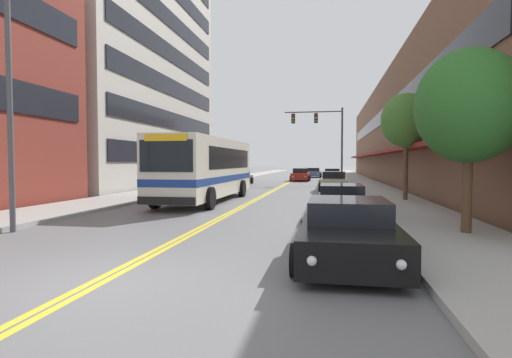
{
  "coord_description": "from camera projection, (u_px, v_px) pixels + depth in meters",
  "views": [
    {
      "loc": [
        3.92,
        -6.3,
        2.08
      ],
      "look_at": [
        -0.64,
        18.9,
        0.99
      ],
      "focal_mm": 28.0,
      "sensor_mm": 36.0,
      "label": 1
    }
  ],
  "objects": [
    {
      "name": "ground_plane",
      "position": [
        291.0,
        181.0,
        43.35
      ],
      "size": [
        240.0,
        240.0,
        0.0
      ],
      "primitive_type": "plane",
      "color": "slate"
    },
    {
      "name": "sidewalk_left",
      "position": [
        227.0,
        180.0,
        44.63
      ],
      "size": [
        3.36,
        106.0,
        0.16
      ],
      "color": "#9E9B96",
      "rests_on": "ground_plane"
    },
    {
      "name": "sidewalk_right",
      "position": [
        359.0,
        181.0,
        42.08
      ],
      "size": [
        3.36,
        106.0,
        0.16
      ],
      "color": "#9E9B96",
      "rests_on": "ground_plane"
    },
    {
      "name": "centre_line",
      "position": [
        291.0,
        181.0,
        43.35
      ],
      "size": [
        0.34,
        106.0,
        0.01
      ],
      "color": "yellow",
      "rests_on": "ground_plane"
    },
    {
      "name": "office_tower_left",
      "position": [
        107.0,
        58.0,
        34.72
      ],
      "size": [
        12.08,
        22.54,
        22.28
      ],
      "color": "#BCB7AD",
      "rests_on": "ground_plane"
    },
    {
      "name": "storefront_row_right",
      "position": [
        419.0,
        131.0,
        40.81
      ],
      "size": [
        9.1,
        68.0,
        10.43
      ],
      "color": "brown",
      "rests_on": "ground_plane"
    },
    {
      "name": "city_bus",
      "position": [
        207.0,
        167.0,
        21.25
      ],
      "size": [
        2.85,
        10.88,
        3.26
      ],
      "color": "silver",
      "rests_on": "ground_plane"
    },
    {
      "name": "car_dark_grey_parked_left_near",
      "position": [
        239.0,
        178.0,
        37.28
      ],
      "size": [
        2.1,
        4.73,
        1.25
      ],
      "color": "#38383D",
      "rests_on": "ground_plane"
    },
    {
      "name": "car_beige_parked_left_far",
      "position": [
        220.0,
        180.0,
        31.3
      ],
      "size": [
        2.19,
        4.87,
        1.41
      ],
      "color": "#BCAD89",
      "rests_on": "ground_plane"
    },
    {
      "name": "car_black_parked_right_foreground",
      "position": [
        348.0,
        232.0,
        8.49
      ],
      "size": [
        2.18,
        4.79,
        1.28
      ],
      "color": "black",
      "rests_on": "ground_plane"
    },
    {
      "name": "car_champagne_parked_right_mid",
      "position": [
        334.0,
        182.0,
        28.35
      ],
      "size": [
        2.07,
        4.17,
        1.41
      ],
      "color": "beige",
      "rests_on": "ground_plane"
    },
    {
      "name": "car_charcoal_parked_right_far",
      "position": [
        342.0,
        203.0,
        14.54
      ],
      "size": [
        2.02,
        4.88,
        1.26
      ],
      "color": "#232328",
      "rests_on": "ground_plane"
    },
    {
      "name": "car_white_parked_right_end",
      "position": [
        332.0,
        175.0,
        45.64
      ],
      "size": [
        2.16,
        4.8,
        1.33
      ],
      "color": "white",
      "rests_on": "ground_plane"
    },
    {
      "name": "car_slate_blue_moving_lead",
      "position": [
        313.0,
        173.0,
        54.02
      ],
      "size": [
        2.19,
        4.29,
        1.28
      ],
      "color": "#475675",
      "rests_on": "ground_plane"
    },
    {
      "name": "car_red_moving_second",
      "position": [
        301.0,
        175.0,
        43.95
      ],
      "size": [
        2.09,
        4.75,
        1.39
      ],
      "color": "maroon",
      "rests_on": "ground_plane"
    },
    {
      "name": "traffic_signal_mast",
      "position": [
        323.0,
        130.0,
        37.99
      ],
      "size": [
        5.53,
        0.38,
        7.22
      ],
      "color": "#47474C",
      "rests_on": "ground_plane"
    },
    {
      "name": "street_lamp_left_near",
      "position": [
        17.0,
        53.0,
        11.58
      ],
      "size": [
        2.4,
        0.28,
        8.94
      ],
      "color": "#47474C",
      "rests_on": "ground_plane"
    },
    {
      "name": "street_tree_right_near",
      "position": [
        469.0,
        106.0,
        10.8
      ],
      "size": [
        2.82,
        2.82,
        5.0
      ],
      "color": "brown",
      "rests_on": "sidewalk_right"
    },
    {
      "name": "street_tree_right_mid",
      "position": [
        406.0,
        121.0,
        20.21
      ],
      "size": [
        2.51,
        2.51,
        5.42
      ],
      "color": "brown",
      "rests_on": "sidewalk_right"
    }
  ]
}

